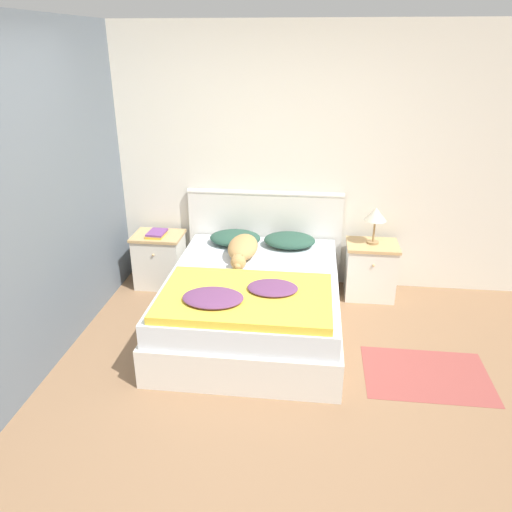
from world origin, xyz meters
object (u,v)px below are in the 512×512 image
object	(u,v)px
nightstand_right	(370,270)
book_stack	(156,234)
pillow_right	(290,240)
pillow_left	(235,238)
table_lamp	(376,215)
bed	(253,303)
nightstand_left	(160,260)
dog	(243,248)

from	to	relation	value
nightstand_right	book_stack	world-z (taller)	book_stack
pillow_right	book_stack	world-z (taller)	pillow_right
pillow_left	table_lamp	world-z (taller)	table_lamp
nightstand_right	pillow_right	bearing A→B (deg)	-176.44
bed	pillow_left	world-z (taller)	pillow_left
table_lamp	bed	bearing A→B (deg)	-144.27
book_stack	table_lamp	distance (m)	2.16
nightstand_right	pillow_left	world-z (taller)	pillow_left
pillow_left	book_stack	distance (m)	0.80
nightstand_left	nightstand_right	bearing A→B (deg)	0.00
book_stack	bed	bearing A→B (deg)	-33.97
nightstand_right	dog	world-z (taller)	dog
bed	nightstand_right	xyz separation A→B (m)	(1.07, 0.76, 0.03)
pillow_right	table_lamp	distance (m)	0.85
nightstand_left	pillow_right	xyz separation A→B (m)	(1.34, -0.05, 0.30)
book_stack	table_lamp	size ratio (longest dim) A/B	0.66
nightstand_left	pillow_left	xyz separation A→B (m)	(0.80, -0.05, 0.30)
nightstand_left	book_stack	bearing A→B (deg)	-91.17
pillow_left	table_lamp	bearing A→B (deg)	2.77
table_lamp	dog	bearing A→B (deg)	-162.42
pillow_right	dog	world-z (taller)	dog
nightstand_left	nightstand_right	size ratio (longest dim) A/B	1.00
bed	nightstand_right	world-z (taller)	nightstand_right
pillow_right	nightstand_left	bearing A→B (deg)	177.86
bed	dog	distance (m)	0.54
bed	book_stack	size ratio (longest dim) A/B	8.04
book_stack	table_lamp	world-z (taller)	table_lamp
bed	book_stack	bearing A→B (deg)	146.03
bed	dog	xyz separation A→B (m)	(-0.15, 0.38, 0.35)
bed	book_stack	distance (m)	1.33
pillow_left	dog	distance (m)	0.34
pillow_left	book_stack	world-z (taller)	pillow_left
nightstand_left	dog	world-z (taller)	dog
pillow_right	book_stack	distance (m)	1.34
pillow_left	dog	bearing A→B (deg)	-69.32
pillow_left	book_stack	xyz separation A→B (m)	(-0.80, 0.02, 0.00)
bed	table_lamp	bearing A→B (deg)	35.73
nightstand_left	pillow_right	bearing A→B (deg)	-2.14
nightstand_right	pillow_left	xyz separation A→B (m)	(-1.34, -0.05, 0.30)
table_lamp	pillow_left	bearing A→B (deg)	-177.23
pillow_left	dog	xyz separation A→B (m)	(0.12, -0.32, 0.02)
dog	nightstand_left	bearing A→B (deg)	158.13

